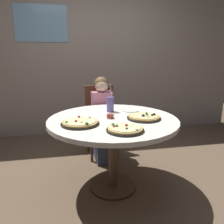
# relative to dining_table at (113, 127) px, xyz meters

# --- Properties ---
(ground_plane) EXTENTS (8.00, 8.00, 0.00)m
(ground_plane) POSITION_rel_dining_table_xyz_m (0.00, 0.00, -0.66)
(ground_plane) COLOR brown
(wall_with_window) EXTENTS (5.20, 0.14, 2.90)m
(wall_with_window) POSITION_rel_dining_table_xyz_m (-0.00, 1.84, 0.79)
(wall_with_window) COLOR #A8998E
(wall_with_window) RESTS_ON ground_plane
(dining_table) EXTENTS (1.26, 1.26, 0.75)m
(dining_table) POSITION_rel_dining_table_xyz_m (0.00, 0.00, 0.00)
(dining_table) COLOR silver
(dining_table) RESTS_ON ground_plane
(chair_wooden) EXTENTS (0.42, 0.42, 0.95)m
(chair_wooden) POSITION_rel_dining_table_xyz_m (-0.01, 0.87, -0.13)
(chair_wooden) COLOR brown
(chair_wooden) RESTS_ON ground_plane
(diner_child) EXTENTS (0.27, 0.42, 1.08)m
(diner_child) POSITION_rel_dining_table_xyz_m (0.00, 0.69, -0.17)
(diner_child) COLOR #3F4766
(diner_child) RESTS_ON ground_plane
(pizza_veggie) EXTENTS (0.33, 0.33, 0.05)m
(pizza_veggie) POSITION_rel_dining_table_xyz_m (0.29, -0.07, 0.11)
(pizza_veggie) COLOR black
(pizza_veggie) RESTS_ON dining_table
(pizza_cheese) EXTENTS (0.34, 0.34, 0.05)m
(pizza_cheese) POSITION_rel_dining_table_xyz_m (-0.32, -0.14, 0.11)
(pizza_cheese) COLOR black
(pizza_cheese) RESTS_ON dining_table
(pizza_pepperoni) EXTENTS (0.31, 0.31, 0.05)m
(pizza_pepperoni) POSITION_rel_dining_table_xyz_m (0.03, -0.38, 0.11)
(pizza_pepperoni) COLOR black
(pizza_pepperoni) RESTS_ON dining_table
(soda_cup) EXTENTS (0.08, 0.08, 0.31)m
(soda_cup) POSITION_rel_dining_table_xyz_m (0.02, 0.26, 0.17)
(soda_cup) COLOR #6659A5
(soda_cup) RESTS_ON dining_table
(sauce_bowl) EXTENTS (0.07, 0.07, 0.04)m
(sauce_bowl) POSITION_rel_dining_table_xyz_m (-0.03, 0.01, 0.11)
(sauce_bowl) COLOR brown
(sauce_bowl) RESTS_ON dining_table
(plate_small) EXTENTS (0.18, 0.18, 0.01)m
(plate_small) POSITION_rel_dining_table_xyz_m (0.24, 0.25, 0.10)
(plate_small) COLOR white
(plate_small) RESTS_ON dining_table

